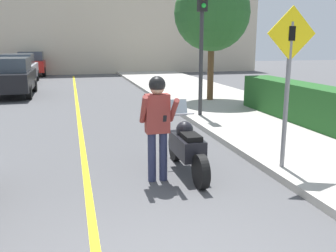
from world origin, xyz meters
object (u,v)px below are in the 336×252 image
object	(u,v)px
person_biker	(157,117)
crossing_sign	(288,73)
parked_car_silver	(19,68)
parked_car_red	(32,63)
traffic_light	(202,26)
street_tree	(212,13)
motorcycle	(187,147)
parked_car_black	(11,77)

from	to	relation	value
person_biker	crossing_sign	distance (m)	2.39
crossing_sign	parked_car_silver	xyz separation A→B (m)	(-6.52, 17.45, -0.97)
parked_car_red	traffic_light	bearing A→B (deg)	-69.96
street_tree	parked_car_silver	xyz separation A→B (m)	(-8.12, 9.51, -2.55)
parked_car_red	parked_car_silver	bearing A→B (deg)	-92.86
motorcycle	parked_car_silver	bearing A→B (deg)	105.98
person_biker	parked_car_red	bearing A→B (deg)	100.07
person_biker	parked_car_silver	bearing A→B (deg)	103.86
traffic_light	street_tree	xyz separation A→B (m)	(1.42, 2.92, 0.60)
parked_car_black	crossing_sign	bearing A→B (deg)	-62.64
traffic_light	street_tree	size ratio (longest dim) A/B	0.82
traffic_light	parked_car_red	bearing A→B (deg)	110.04
person_biker	crossing_sign	bearing A→B (deg)	-5.98
traffic_light	parked_car_black	xyz separation A→B (m)	(-6.40, 6.98, -1.95)
crossing_sign	parked_car_silver	distance (m)	18.65
street_tree	person_biker	bearing A→B (deg)	-116.70
parked_car_black	person_biker	bearing A→B (deg)	-71.47
street_tree	parked_car_silver	world-z (taller)	street_tree
parked_car_black	parked_car_silver	world-z (taller)	same
person_biker	parked_car_red	world-z (taller)	person_biker
traffic_light	parked_car_silver	bearing A→B (deg)	118.35
motorcycle	parked_car_silver	xyz separation A→B (m)	(-4.85, 16.94, 0.37)
parked_car_black	motorcycle	bearing A→B (deg)	-68.43
motorcycle	parked_car_red	distance (m)	22.65
motorcycle	parked_car_silver	size ratio (longest dim) A/B	0.51
traffic_light	parked_car_silver	world-z (taller)	traffic_light
parked_car_silver	parked_car_black	bearing A→B (deg)	-86.79
motorcycle	crossing_sign	distance (m)	2.20
person_biker	street_tree	size ratio (longest dim) A/B	0.39
motorcycle	traffic_light	bearing A→B (deg)	67.74
motorcycle	crossing_sign	xyz separation A→B (m)	(1.67, -0.51, 1.34)
person_biker	crossing_sign	size ratio (longest dim) A/B	0.64
motorcycle	traffic_light	size ratio (longest dim) A/B	0.55
traffic_light	parked_car_silver	distance (m)	14.25
parked_car_silver	crossing_sign	bearing A→B (deg)	-69.52
street_tree	parked_car_black	size ratio (longest dim) A/B	1.12
motorcycle	person_biker	distance (m)	0.92
street_tree	parked_car_black	bearing A→B (deg)	152.55
motorcycle	parked_car_red	world-z (taller)	parked_car_red
person_biker	crossing_sign	xyz separation A→B (m)	(2.27, -0.24, 0.70)
motorcycle	traffic_light	xyz separation A→B (m)	(1.85, 4.52, 2.31)
parked_car_black	parked_car_silver	bearing A→B (deg)	93.21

